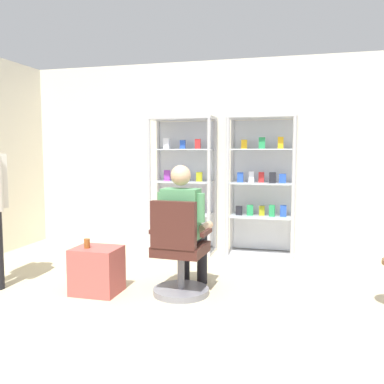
{
  "coord_description": "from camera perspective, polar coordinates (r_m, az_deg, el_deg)",
  "views": [
    {
      "loc": [
        1.07,
        -2.92,
        1.42
      ],
      "look_at": [
        -0.03,
        1.27,
        1.0
      ],
      "focal_mm": 38.98,
      "sensor_mm": 36.0,
      "label": 1
    }
  ],
  "objects": [
    {
      "name": "office_chair",
      "position": [
        4.13,
        -1.78,
        -8.85
      ],
      "size": [
        0.58,
        0.56,
        0.96
      ],
      "color": "slate",
      "rests_on": "ground"
    },
    {
      "name": "seated_shopkeeper",
      "position": [
        4.21,
        -1.04,
        -4.13
      ],
      "size": [
        0.5,
        0.58,
        1.29
      ],
      "color": "black",
      "rests_on": "ground"
    },
    {
      "name": "back_wall",
      "position": [
        6.01,
        4.54,
        4.85
      ],
      "size": [
        6.0,
        0.1,
        2.7
      ],
      "primitive_type": "cube",
      "color": "silver",
      "rests_on": "ground"
    },
    {
      "name": "tea_glass",
      "position": [
        4.3,
        -14.17,
        -6.83
      ],
      "size": [
        0.06,
        0.06,
        0.09
      ],
      "primitive_type": "cylinder",
      "color": "brown",
      "rests_on": "storage_crate"
    },
    {
      "name": "display_cabinet_left",
      "position": [
        5.93,
        -1.15,
        1.11
      ],
      "size": [
        0.9,
        0.45,
        1.9
      ],
      "color": "#B7B7BC",
      "rests_on": "ground"
    },
    {
      "name": "storage_crate",
      "position": [
        4.36,
        -12.87,
        -10.39
      ],
      "size": [
        0.46,
        0.38,
        0.46
      ],
      "primitive_type": "cube",
      "color": "#B24C47",
      "rests_on": "ground"
    },
    {
      "name": "display_cabinet_right",
      "position": [
        5.72,
        9.52,
        0.85
      ],
      "size": [
        0.9,
        0.45,
        1.9
      ],
      "color": "#B7B7BC",
      "rests_on": "ground"
    },
    {
      "name": "ground_plane",
      "position": [
        3.42,
        -5.15,
        -19.04
      ],
      "size": [
        7.2,
        7.2,
        0.0
      ],
      "primitive_type": "plane",
      "color": "#C6B793"
    }
  ]
}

